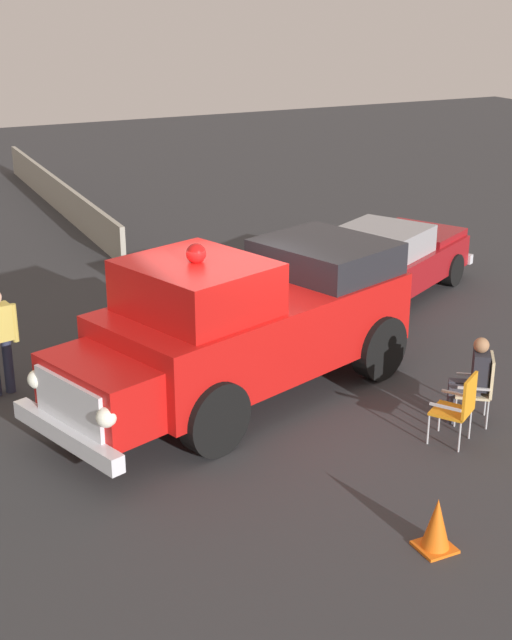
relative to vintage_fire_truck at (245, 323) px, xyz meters
name	(u,v)px	position (x,y,z in m)	size (l,w,h in m)	color
ground_plane	(241,404)	(0.25, -0.18, -1.20)	(60.00, 60.00, 0.00)	#333335
vintage_fire_truck	(245,323)	(0.00, 0.00, 0.00)	(4.01, 6.33, 2.59)	black
classic_hot_rod	(386,260)	(-3.03, 4.55, -0.45)	(3.72, 4.71, 1.46)	black
lawn_chair_near_truck	(481,384)	(2.24, 2.65, -0.61)	(0.69, 0.69, 1.02)	#B7BABF
lawn_chair_by_car	(460,404)	(2.63, 1.97, -0.61)	(0.68, 0.68, 1.02)	#B7BABF
lawn_chair_spare	(155,295)	(-3.46, -0.20, -0.61)	(0.52, 0.53, 1.02)	#B7BABF
spectator_seated	(473,376)	(2.16, 2.55, -0.50)	(0.62, 0.65, 1.29)	#383842
traffic_cone	(437,525)	(4.50, 0.22, -0.89)	(0.40, 0.40, 0.64)	orange
background_fence	(58,195)	(-13.16, 0.42, -0.75)	(11.79, 0.12, 0.90)	#A8A393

